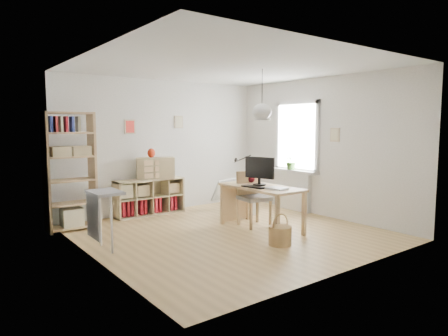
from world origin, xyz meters
TOP-DOWN VIEW (x-y plane):
  - ground at (0.00, 0.00)m, footprint 4.50×4.50m
  - room_shell at (0.55, -0.15)m, footprint 4.50×4.50m
  - window_unit at (2.23, 0.60)m, footprint 0.07×1.16m
  - radiator at (2.19, 0.60)m, footprint 0.10×0.80m
  - windowsill at (2.14, 0.60)m, footprint 0.22×1.20m
  - desk at (0.55, -0.15)m, footprint 0.70×1.50m
  - cube_shelf at (-0.47, 2.08)m, footprint 1.40×0.38m
  - tall_bookshelf at (-2.04, 1.80)m, footprint 0.80×0.38m
  - side_table at (-2.04, 0.35)m, footprint 0.40×0.55m
  - chair at (0.62, 0.16)m, footprint 0.53×0.53m
  - wicker_basket at (0.18, -0.99)m, footprint 0.35×0.34m
  - storage_chest at (0.98, 0.99)m, footprint 0.85×0.90m
  - monitor at (0.60, -0.05)m, footprint 0.22×0.55m
  - keyboard at (0.35, -0.19)m, footprint 0.22×0.45m
  - task_lamp at (0.61, 0.44)m, footprint 0.43×0.16m
  - yarn_ball at (0.70, 0.28)m, footprint 0.13×0.13m
  - paper_tray at (0.51, -0.56)m, footprint 0.29×0.34m
  - drawer_chest at (-0.31, 2.04)m, footprint 0.81×0.57m
  - red_vase at (-0.39, 2.04)m, footprint 0.15×0.15m
  - potted_plant at (2.12, 0.66)m, footprint 0.33×0.30m

SIDE VIEW (x-z plane):
  - ground at x=0.00m, z-range 0.00..0.00m
  - wicker_basket at x=0.18m, z-range -0.08..0.39m
  - storage_chest at x=0.98m, z-range -0.12..0.58m
  - cube_shelf at x=-0.47m, z-range -0.06..0.66m
  - radiator at x=2.19m, z-range 0.00..0.80m
  - chair at x=0.62m, z-range 0.07..1.03m
  - desk at x=0.55m, z-range 0.28..1.03m
  - side_table at x=-2.04m, z-range 0.24..1.09m
  - keyboard at x=0.35m, z-range 0.75..0.77m
  - paper_tray at x=0.51m, z-range 0.75..0.78m
  - yarn_ball at x=0.70m, z-range 0.75..0.88m
  - windowsill at x=2.14m, z-range 0.80..0.86m
  - drawer_chest at x=-0.31m, z-range 0.72..1.14m
  - monitor at x=0.60m, z-range 0.78..1.27m
  - potted_plant at x=2.12m, z-range 0.86..1.21m
  - task_lamp at x=0.61m, z-range 0.83..1.28m
  - tall_bookshelf at x=-2.04m, z-range 0.09..2.09m
  - red_vase at x=-0.39m, z-range 1.14..1.33m
  - window_unit at x=2.23m, z-range 0.82..2.28m
  - room_shell at x=0.55m, z-range -0.25..4.25m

